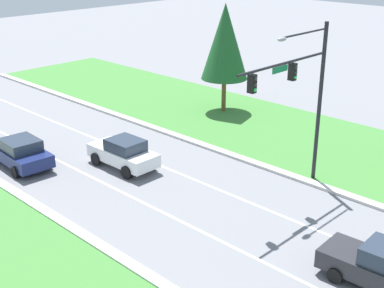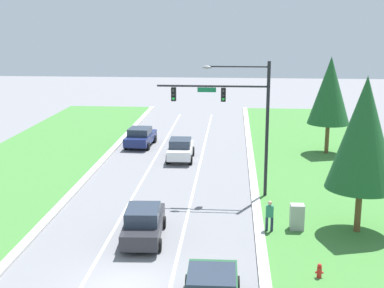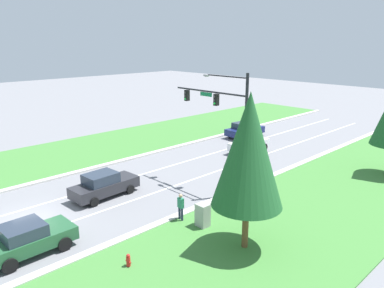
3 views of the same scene
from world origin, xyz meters
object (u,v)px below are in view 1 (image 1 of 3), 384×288
navy_sedan (20,152)px  conifer_near_right_tree (225,42)px  white_sedan (124,153)px  traffic_signal_mast (301,86)px

navy_sedan → conifer_near_right_tree: (15.39, -1.54, 4.30)m
navy_sedan → white_sedan: white_sedan is taller
navy_sedan → conifer_near_right_tree: 16.05m
traffic_signal_mast → navy_sedan: 15.69m
traffic_signal_mast → navy_sedan: size_ratio=1.79×
navy_sedan → traffic_signal_mast: bearing=-54.2°
traffic_signal_mast → navy_sedan: bearing=122.5°
traffic_signal_mast → white_sedan: (-4.19, 8.35, -4.55)m
traffic_signal_mast → conifer_near_right_tree: traffic_signal_mast is taller
navy_sedan → conifer_near_right_tree: conifer_near_right_tree is taller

